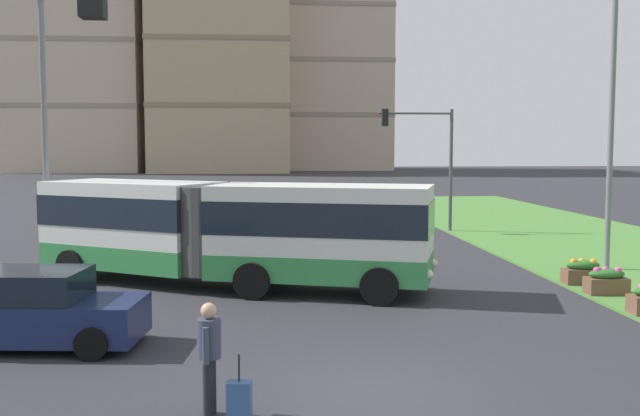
{
  "coord_description": "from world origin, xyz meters",
  "views": [
    {
      "loc": [
        -1.88,
        -11.65,
        4.08
      ],
      "look_at": [
        -0.09,
        10.26,
        2.2
      ],
      "focal_mm": 40.99,
      "sensor_mm": 36.0,
      "label": 1
    }
  ],
  "objects": [
    {
      "name": "articulated_bus",
      "position": [
        -2.81,
        9.38,
        1.65
      ],
      "size": [
        11.7,
        7.02,
        3.0
      ],
      "color": "silver",
      "rests_on": "ground"
    },
    {
      "name": "traffic_light_far_right",
      "position": [
        5.89,
        22.0,
        3.97
      ],
      "size": [
        3.53,
        0.28,
        5.78
      ],
      "color": "#474C51",
      "rests_on": "ground"
    },
    {
      "name": "rolling_suitcase",
      "position": [
        -2.21,
        -1.03,
        0.31
      ],
      "size": [
        0.39,
        0.29,
        0.97
      ],
      "color": "#335693",
      "rests_on": "ground"
    },
    {
      "name": "ground_plane",
      "position": [
        0.0,
        0.0,
        0.0
      ],
      "size": [
        260.0,
        260.0,
        0.0
      ],
      "primitive_type": "plane",
      "color": "#2D2D33"
    },
    {
      "name": "car_silver_hatch",
      "position": [
        -6.04,
        18.89,
        0.75
      ],
      "size": [
        4.59,
        2.47,
        1.58
      ],
      "color": "#B7BABF",
      "rests_on": "ground"
    },
    {
      "name": "apartment_tower_westcentre",
      "position": [
        -7.97,
        103.6,
        24.06
      ],
      "size": [
        21.01,
        17.18,
        48.09
      ],
      "color": "tan",
      "rests_on": "ground"
    },
    {
      "name": "apartment_tower_centre",
      "position": [
        9.73,
        114.37,
        17.61
      ],
      "size": [
        20.6,
        16.44,
        35.19
      ],
      "color": "#C6B299",
      "rests_on": "ground"
    },
    {
      "name": "pedestrian_crossing",
      "position": [
        -2.66,
        -0.83,
        1.0
      ],
      "size": [
        0.36,
        0.58,
        1.74
      ],
      "color": "black",
      "rests_on": "ground"
    },
    {
      "name": "apartment_tower_west",
      "position": [
        -30.0,
        107.61,
        24.07
      ],
      "size": [
        20.19,
        18.95,
        48.11
      ],
      "color": "#C6B299",
      "rests_on": "ground"
    },
    {
      "name": "car_navy_sedan",
      "position": [
        -6.54,
        3.31,
        0.75
      ],
      "size": [
        4.57,
        2.4,
        1.58
      ],
      "color": "#19234C",
      "rests_on": "ground"
    },
    {
      "name": "streetlight_median",
      "position": [
        9.34,
        11.01,
        5.24
      ],
      "size": [
        0.7,
        0.28,
        9.58
      ],
      "color": "slate",
      "rests_on": "ground"
    },
    {
      "name": "flower_planter_3",
      "position": [
        7.44,
        8.61,
        0.43
      ],
      "size": [
        1.1,
        0.56,
        0.74
      ],
      "color": "brown",
      "rests_on": "grass_median"
    },
    {
      "name": "streetlight_left",
      "position": [
        -8.5,
        11.56,
        4.8
      ],
      "size": [
        0.7,
        0.28,
        8.72
      ],
      "color": "slate",
      "rests_on": "ground"
    },
    {
      "name": "flower_planter_2",
      "position": [
        7.44,
        7.14,
        0.43
      ],
      "size": [
        1.1,
        0.56,
        0.74
      ],
      "color": "brown",
      "rests_on": "grass_median"
    }
  ]
}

